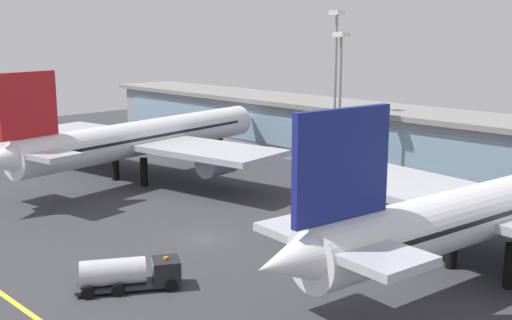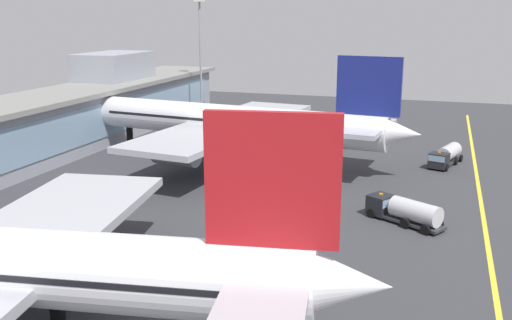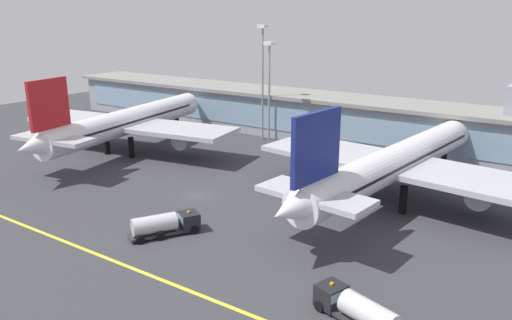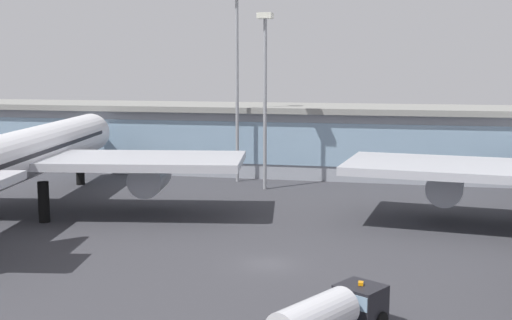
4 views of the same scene
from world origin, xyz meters
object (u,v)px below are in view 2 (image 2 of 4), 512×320
fuel_tanker_truck (445,156)px  baggage_tug_near (402,210)px  airliner_near_right (231,122)px  apron_light_mast_centre (200,43)px

fuel_tanker_truck → baggage_tug_near: same height
airliner_near_right → fuel_tanker_truck: bearing=-160.2°
fuel_tanker_truck → baggage_tug_near: size_ratio=1.04×
airliner_near_right → apron_light_mast_centre: apron_light_mast_centre is taller
fuel_tanker_truck → baggage_tug_near: bearing=8.7°
baggage_tug_near → apron_light_mast_centre: apron_light_mast_centre is taller
fuel_tanker_truck → apron_light_mast_centre: (23.22, 50.36, 15.04)m
fuel_tanker_truck → airliner_near_right: bearing=-59.3°
airliner_near_right → apron_light_mast_centre: bearing=-52.6°
airliner_near_right → baggage_tug_near: size_ratio=6.46×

